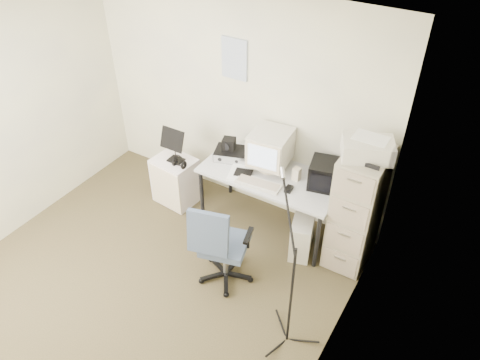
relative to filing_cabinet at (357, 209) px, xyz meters
The scene contains 22 objects.
floor 2.26m from the filing_cabinet, 136.87° to the right, with size 3.60×3.60×0.01m, color #36311D.
ceiling 2.85m from the filing_cabinet, 136.87° to the right, with size 3.60×3.60×0.01m, color white.
wall_back 1.72m from the filing_cabinet, 168.55° to the left, with size 3.60×0.02×2.50m, color #F4F0BC.
wall_right 1.61m from the filing_cabinet, 81.54° to the right, with size 0.02×3.60×2.50m, color #F4F0BC.
wall_calendar 1.97m from the filing_cabinet, 169.10° to the left, with size 0.30×0.02×0.44m, color white.
filing_cabinet is the anchor object (origin of this frame).
printer 0.74m from the filing_cabinet, 90.00° to the right, with size 0.45×0.30×0.17m, color silver.
desk 0.99m from the filing_cabinet, behind, with size 1.50×0.70×0.73m, color silver.
crt_monitor 1.07m from the filing_cabinet, behind, with size 0.40×0.42×0.44m, color silver.
crt_tv 0.47m from the filing_cabinet, 167.17° to the left, with size 0.30×0.32×0.27m, color black.
desk_speaker 0.70m from the filing_cabinet, behind, with size 0.07×0.07×0.14m, color beige.
keyboard 1.01m from the filing_cabinet, 165.33° to the right, with size 0.48×0.17×0.03m, color silver.
mouse 0.70m from the filing_cabinet, 165.27° to the right, with size 0.06×0.11×0.03m, color black.
radio_receiver 1.47m from the filing_cabinet, behind, with size 0.36×0.26×0.10m, color black.
radio_speaker 1.52m from the filing_cabinet, behind, with size 0.13×0.13×0.13m, color black.
papers 1.25m from the filing_cabinet, behind, with size 0.22×0.30×0.02m, color white.
pc_tower 0.66m from the filing_cabinet, 160.07° to the right, with size 0.21×0.47×0.44m, color silver.
office_chair 1.34m from the filing_cabinet, 136.05° to the right, with size 0.55×0.55×0.96m, color #3E4854.
side_cart 2.17m from the filing_cabinet, behind, with size 0.47×0.38×0.59m, color white.
music_stand 2.11m from the filing_cabinet, behind, with size 0.29×0.16×0.43m, color black.
headphones 2.01m from the filing_cabinet, behind, with size 0.17×0.17×0.03m, color black.
mic_stand 1.27m from the filing_cabinet, 94.61° to the right, with size 0.02×0.02×1.50m, color black.
Camera 1 is at (2.39, -2.11, 3.67)m, focal length 35.00 mm.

